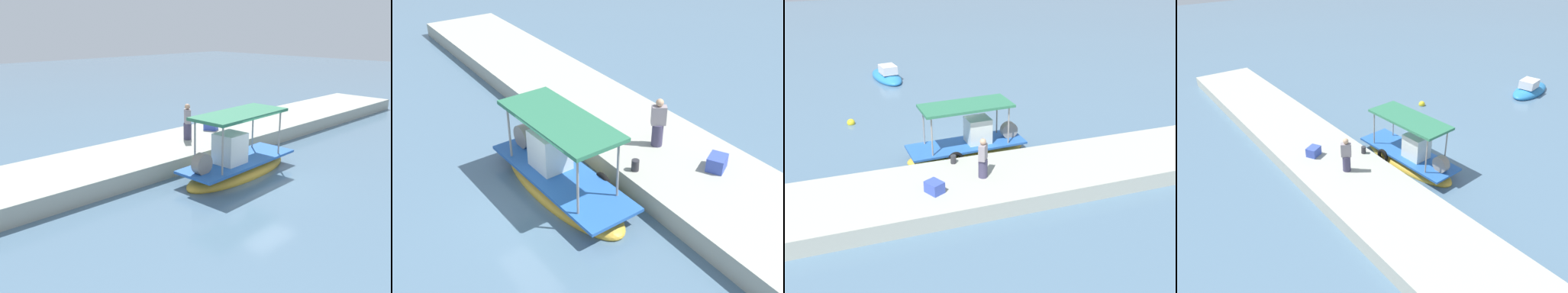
{
  "view_description": "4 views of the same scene",
  "coord_description": "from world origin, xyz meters",
  "views": [
    {
      "loc": [
        12.61,
        9.6,
        5.84
      ],
      "look_at": [
        0.53,
        -3.12,
        0.71
      ],
      "focal_mm": 38.18,
      "sensor_mm": 36.0,
      "label": 1
    },
    {
      "loc": [
        -10.22,
        5.29,
        8.85
      ],
      "look_at": [
        0.89,
        -2.16,
        0.86
      ],
      "focal_mm": 44.09,
      "sensor_mm": 36.0,
      "label": 2
    },
    {
      "loc": [
        -5.38,
        -19.51,
        9.6
      ],
      "look_at": [
        0.48,
        -2.34,
        1.11
      ],
      "focal_mm": 41.92,
      "sensor_mm": 36.0,
      "label": 3
    },
    {
      "loc": [
        12.16,
        -12.07,
        10.29
      ],
      "look_at": [
        -0.33,
        -2.55,
        1.26
      ],
      "focal_mm": 33.86,
      "sensor_mm": 36.0,
      "label": 4
    }
  ],
  "objects": [
    {
      "name": "main_fishing_boat",
      "position": [
        0.42,
        -0.79,
        0.43
      ],
      "size": [
        5.86,
        2.13,
        2.9
      ],
      "color": "gold",
      "rests_on": "ground_plane"
    },
    {
      "name": "mooring_bollard",
      "position": [
        -0.86,
        -2.73,
        0.88
      ],
      "size": [
        0.24,
        0.24,
        0.36
      ],
      "primitive_type": "cylinder",
      "color": "#2D2D33",
      "rests_on": "dock_quay"
    },
    {
      "name": "fisherman_near_bollard",
      "position": [
        -0.06,
        -4.28,
        1.46
      ],
      "size": [
        0.52,
        0.54,
        1.69
      ],
      "color": "#413D5B",
      "rests_on": "dock_quay"
    },
    {
      "name": "cargo_crate",
      "position": [
        -2.19,
        -4.84,
        0.93
      ],
      "size": [
        0.76,
        0.81,
        0.46
      ],
      "primitive_type": "cube",
      "rotation": [
        0.0,
        0.0,
        2.05
      ],
      "color": "#3A52B9",
      "rests_on": "dock_quay"
    },
    {
      "name": "ground_plane",
      "position": [
        0.0,
        0.0,
        0.0
      ],
      "size": [
        120.0,
        120.0,
        0.0
      ],
      "primitive_type": "plane",
      "color": "slate"
    },
    {
      "name": "dock_quay",
      "position": [
        0.0,
        -4.34,
        0.35
      ],
      "size": [
        36.0,
        4.06,
        0.7
      ],
      "primitive_type": "cube",
      "color": "#ABAD9F",
      "rests_on": "ground_plane"
    }
  ]
}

